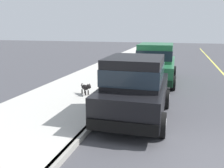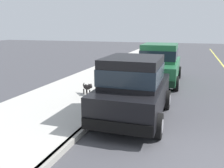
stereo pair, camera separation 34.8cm
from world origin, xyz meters
name	(u,v)px [view 1 (the left image)]	position (x,y,z in m)	size (l,w,h in m)	color
ground_plane	(224,164)	(0.00, 0.00, 0.00)	(80.00, 80.00, 0.00)	#424247
curb	(77,140)	(-3.20, 0.00, 0.07)	(0.16, 64.00, 0.14)	gray
sidewalk	(13,132)	(-5.00, 0.00, 0.07)	(3.60, 64.00, 0.14)	#B7B5AD
car_black_hatchback	(135,87)	(-2.19, 1.92, 0.98)	(1.99, 3.82, 1.88)	black
car_green_sedan	(155,63)	(-2.10, 7.05, 0.98)	(2.09, 4.63, 1.92)	#23663D
dog_black	(86,87)	(-4.38, 3.51, 0.43)	(0.62, 0.51, 0.49)	black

